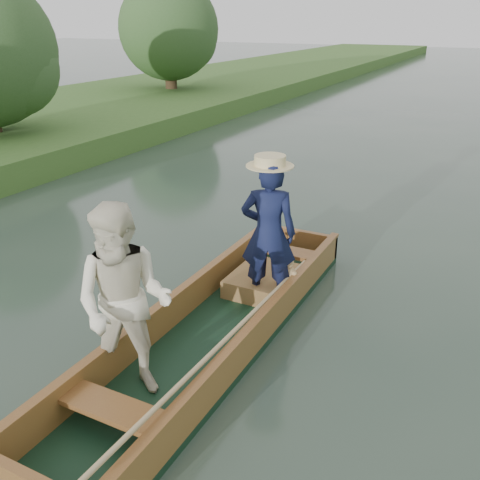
% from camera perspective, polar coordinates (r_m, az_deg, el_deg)
% --- Properties ---
extents(ground, '(120.00, 120.00, 0.00)m').
position_cam_1_polar(ground, '(5.83, -2.74, -10.70)').
color(ground, '#283D30').
rests_on(ground, ground).
extents(trees_far, '(22.95, 12.58, 4.59)m').
position_cam_1_polar(trees_far, '(13.09, 15.18, 19.12)').
color(trees_far, '#47331E').
rests_on(trees_far, ground).
extents(punt, '(1.31, 5.09, 1.85)m').
position_cam_1_polar(punt, '(5.38, -4.31, -5.81)').
color(punt, black).
rests_on(punt, ground).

